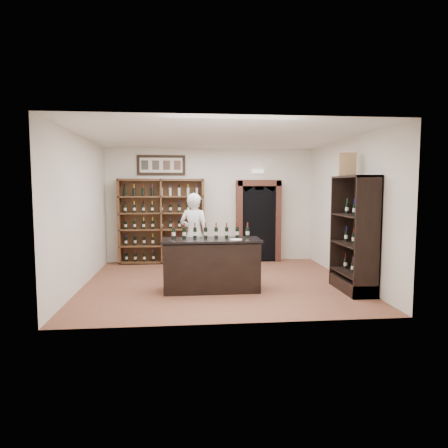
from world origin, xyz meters
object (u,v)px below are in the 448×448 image
at_px(tasting_counter, 211,265).
at_px(wine_shelf, 162,221).
at_px(side_cabinet, 355,252).
at_px(shopkeeper, 194,235).
at_px(wine_crate, 347,164).
at_px(counter_bottle_0, 174,233).

bearing_deg(tasting_counter, wine_shelf, 110.56).
relative_size(tasting_counter, side_cabinet, 0.85).
relative_size(shopkeeper, wine_crate, 4.12).
bearing_deg(wine_crate, counter_bottle_0, -168.42).
bearing_deg(shopkeeper, side_cabinet, 175.26).
height_order(tasting_counter, side_cabinet, side_cabinet).
distance_m(counter_bottle_0, side_cabinet, 3.49).
bearing_deg(counter_bottle_0, wine_shelf, 97.76).
bearing_deg(wine_crate, shopkeeper, 169.71).
relative_size(wine_shelf, shopkeeper, 1.19).
bearing_deg(tasting_counter, shopkeeper, 102.48).
height_order(wine_shelf, counter_bottle_0, wine_shelf).
bearing_deg(wine_shelf, side_cabinet, -40.21).
bearing_deg(side_cabinet, tasting_counter, 173.72).
height_order(wine_shelf, wine_crate, wine_crate).
xyz_separation_m(tasting_counter, counter_bottle_0, (-0.72, 0.14, 0.61)).
bearing_deg(wine_shelf, tasting_counter, -69.44).
xyz_separation_m(tasting_counter, shopkeeper, (-0.30, 1.33, 0.43)).
height_order(wine_shelf, tasting_counter, wine_shelf).
relative_size(wine_shelf, wine_crate, 4.88).
relative_size(tasting_counter, shopkeeper, 1.01).
bearing_deg(side_cabinet, wine_shelf, 139.79).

